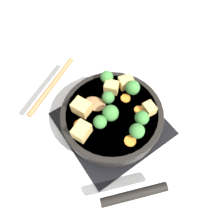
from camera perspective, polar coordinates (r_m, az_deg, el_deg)
The scene contains 20 objects.
ground_plane at distance 0.72m, azimuth -0.00°, elevation -3.09°, with size 2.40×2.40×0.00m, color silver.
front_burner_grate at distance 0.71m, azimuth -0.00°, elevation -2.66°, with size 0.31×0.31×0.03m.
skillet_pan at distance 0.67m, azimuth 0.05°, elevation -1.15°, with size 0.42×0.33×0.05m.
wooden_spoon at distance 0.69m, azimuth -11.04°, elevation 4.89°, with size 0.24×0.22×0.02m.
tofu_cube_center_large at distance 0.64m, azimuth -7.95°, elevation 1.18°, with size 0.05×0.04×0.04m, color tan.
tofu_cube_near_handle at distance 0.69m, azimuth 3.68°, elevation 7.75°, with size 0.04×0.03×0.03m, color tan.
tofu_cube_east_chunk at distance 0.65m, azimuth 9.69°, elevation 0.92°, with size 0.04×0.03×0.03m, color tan.
tofu_cube_west_chunk at distance 0.68m, azimuth -0.12°, elevation 6.51°, with size 0.04×0.03×0.03m, color tan.
tofu_cube_back_piece at distance 0.61m, azimuth -7.95°, elevation -4.97°, with size 0.05×0.04×0.04m, color tan.
broccoli_floret_near_spoon at distance 0.62m, azimuth -0.38°, elevation -0.29°, with size 0.05×0.05×0.05m.
broccoli_floret_center_top at distance 0.65m, azimuth -0.99°, elevation 3.81°, with size 0.04×0.04×0.04m.
broccoli_floret_east_rim at distance 0.61m, azimuth -3.14°, elevation -2.64°, with size 0.04×0.04×0.05m.
broccoli_floret_west_rim at distance 0.67m, azimuth 5.39°, elevation 6.34°, with size 0.04×0.04×0.05m.
broccoli_floret_north_edge at distance 0.69m, azimuth -1.36°, elevation 9.10°, with size 0.04×0.04×0.05m.
broccoli_floret_south_cluster at distance 0.60m, azimuth 6.54°, elevation -4.95°, with size 0.04×0.04×0.05m.
broccoli_floret_mid_floret at distance 0.62m, azimuth 7.81°, elevation -1.54°, with size 0.04×0.04×0.05m.
carrot_slice_orange_thin at distance 0.68m, azimuth 3.55°, elevation 3.59°, with size 0.03×0.03×0.01m, color orange.
carrot_slice_near_center at distance 0.66m, azimuth 6.98°, elevation 0.54°, with size 0.03×0.03×0.01m, color orange.
carrot_slice_edge_slice at distance 0.64m, azimuth -8.65°, elevation -3.21°, with size 0.03×0.03×0.01m, color orange.
carrot_slice_under_broccoli at distance 0.61m, azimuth 4.76°, elevation -7.55°, with size 0.03×0.03×0.01m, color orange.
Camera 1 is at (0.26, -0.19, 0.65)m, focal length 35.00 mm.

